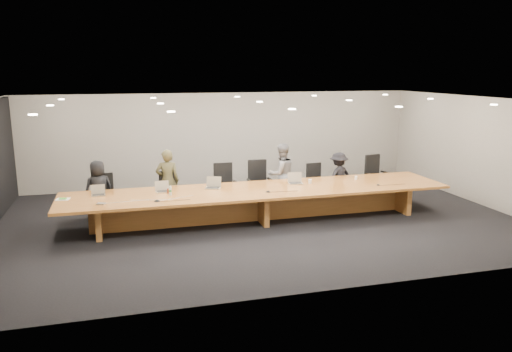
{
  "coord_description": "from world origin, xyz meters",
  "views": [
    {
      "loc": [
        -3.07,
        -10.88,
        3.48
      ],
      "look_at": [
        0.0,
        0.3,
        1.0
      ],
      "focal_mm": 35.0,
      "sensor_mm": 36.0,
      "label": 1
    }
  ],
  "objects_px": {
    "water_bottle": "(170,191)",
    "av_box": "(101,204)",
    "laptop_c": "(213,183)",
    "person_a": "(99,189)",
    "mic_right": "(378,185)",
    "laptop_d": "(296,178)",
    "chair_mid_left": "(225,186)",
    "person_c": "(281,174)",
    "conference_table": "(259,199)",
    "mic_center": "(268,191)",
    "laptop_b": "(163,187)",
    "paper_cup_far": "(356,178)",
    "amber_mug": "(169,191)",
    "person_b": "(168,181)",
    "paper_cup_near": "(310,181)",
    "chair_left": "(169,192)",
    "chair_far_right": "(378,176)",
    "chair_far_left": "(105,195)",
    "laptop_a": "(98,190)",
    "mic_left": "(157,201)",
    "chair_right": "(317,182)",
    "chair_mid_right": "(259,183)",
    "person_d": "(338,177)"
  },
  "relations": [
    {
      "from": "chair_right",
      "to": "person_a",
      "type": "relative_size",
      "value": 0.75
    },
    {
      "from": "chair_left",
      "to": "chair_far_right",
      "type": "xyz_separation_m",
      "value": [
        5.73,
        0.06,
        0.07
      ]
    },
    {
      "from": "water_bottle",
      "to": "paper_cup_near",
      "type": "height_order",
      "value": "water_bottle"
    },
    {
      "from": "paper_cup_near",
      "to": "paper_cup_far",
      "type": "xyz_separation_m",
      "value": [
        1.28,
        0.09,
        -0.01
      ]
    },
    {
      "from": "laptop_c",
      "to": "paper_cup_near",
      "type": "distance_m",
      "value": 2.4
    },
    {
      "from": "laptop_c",
      "to": "av_box",
      "type": "distance_m",
      "value": 2.61
    },
    {
      "from": "person_a",
      "to": "paper_cup_far",
      "type": "height_order",
      "value": "person_a"
    },
    {
      "from": "person_b",
      "to": "water_bottle",
      "type": "distance_m",
      "value": 1.28
    },
    {
      "from": "laptop_d",
      "to": "av_box",
      "type": "height_order",
      "value": "laptop_d"
    },
    {
      "from": "conference_table",
      "to": "mic_center",
      "type": "bearing_deg",
      "value": -71.93
    },
    {
      "from": "chair_left",
      "to": "chair_mid_right",
      "type": "relative_size",
      "value": 0.88
    },
    {
      "from": "chair_left",
      "to": "laptop_c",
      "type": "bearing_deg",
      "value": -42.01
    },
    {
      "from": "person_c",
      "to": "laptop_a",
      "type": "xyz_separation_m",
      "value": [
        -4.54,
        -0.87,
        0.06
      ]
    },
    {
      "from": "person_a",
      "to": "laptop_c",
      "type": "relative_size",
      "value": 3.99
    },
    {
      "from": "person_b",
      "to": "laptop_d",
      "type": "bearing_deg",
      "value": 169.29
    },
    {
      "from": "laptop_b",
      "to": "paper_cup_far",
      "type": "bearing_deg",
      "value": -6.67
    },
    {
      "from": "chair_far_right",
      "to": "person_b",
      "type": "height_order",
      "value": "person_b"
    },
    {
      "from": "laptop_b",
      "to": "amber_mug",
      "type": "distance_m",
      "value": 0.21
    },
    {
      "from": "chair_mid_right",
      "to": "mic_center",
      "type": "bearing_deg",
      "value": -97.66
    },
    {
      "from": "person_a",
      "to": "laptop_d",
      "type": "height_order",
      "value": "person_a"
    },
    {
      "from": "person_a",
      "to": "mic_right",
      "type": "bearing_deg",
      "value": 146.38
    },
    {
      "from": "chair_left",
      "to": "chair_far_right",
      "type": "height_order",
      "value": "chair_far_right"
    },
    {
      "from": "water_bottle",
      "to": "person_c",
      "type": "bearing_deg",
      "value": 22.68
    },
    {
      "from": "conference_table",
      "to": "chair_far_right",
      "type": "bearing_deg",
      "value": 18.25
    },
    {
      "from": "chair_mid_left",
      "to": "person_a",
      "type": "distance_m",
      "value": 3.07
    },
    {
      "from": "mic_left",
      "to": "laptop_d",
      "type": "bearing_deg",
      "value": 13.3
    },
    {
      "from": "conference_table",
      "to": "laptop_b",
      "type": "distance_m",
      "value": 2.24
    },
    {
      "from": "conference_table",
      "to": "amber_mug",
      "type": "bearing_deg",
      "value": 175.8
    },
    {
      "from": "chair_far_left",
      "to": "laptop_b",
      "type": "bearing_deg",
      "value": -40.82
    },
    {
      "from": "chair_left",
      "to": "mic_center",
      "type": "xyz_separation_m",
      "value": [
        2.09,
        -1.52,
        0.24
      ]
    },
    {
      "from": "amber_mug",
      "to": "chair_left",
      "type": "bearing_deg",
      "value": 85.01
    },
    {
      "from": "paper_cup_far",
      "to": "laptop_d",
      "type": "bearing_deg",
      "value": -179.25
    },
    {
      "from": "laptop_a",
      "to": "mic_left",
      "type": "distance_m",
      "value": 1.48
    },
    {
      "from": "person_c",
      "to": "laptop_d",
      "type": "distance_m",
      "value": 0.92
    },
    {
      "from": "conference_table",
      "to": "paper_cup_far",
      "type": "height_order",
      "value": "paper_cup_far"
    },
    {
      "from": "person_c",
      "to": "laptop_a",
      "type": "height_order",
      "value": "person_c"
    },
    {
      "from": "laptop_b",
      "to": "mic_right",
      "type": "xyz_separation_m",
      "value": [
        5.07,
        -0.68,
        -0.11
      ]
    },
    {
      "from": "mic_left",
      "to": "mic_center",
      "type": "distance_m",
      "value": 2.51
    },
    {
      "from": "water_bottle",
      "to": "av_box",
      "type": "distance_m",
      "value": 1.52
    },
    {
      "from": "laptop_c",
      "to": "water_bottle",
      "type": "distance_m",
      "value": 1.09
    },
    {
      "from": "chair_mid_left",
      "to": "amber_mug",
      "type": "distance_m",
      "value": 1.88
    },
    {
      "from": "conference_table",
      "to": "person_a",
      "type": "height_order",
      "value": "person_a"
    },
    {
      "from": "laptop_d",
      "to": "paper_cup_near",
      "type": "height_order",
      "value": "laptop_d"
    },
    {
      "from": "person_d",
      "to": "laptop_d",
      "type": "bearing_deg",
      "value": 11.16
    },
    {
      "from": "person_b",
      "to": "paper_cup_near",
      "type": "relative_size",
      "value": 15.28
    },
    {
      "from": "chair_far_right",
      "to": "laptop_b",
      "type": "xyz_separation_m",
      "value": [
        -5.95,
        -0.93,
        0.28
      ]
    },
    {
      "from": "laptop_b",
      "to": "person_b",
      "type": "bearing_deg",
      "value": 71.42
    },
    {
      "from": "person_c",
      "to": "laptop_c",
      "type": "height_order",
      "value": "person_c"
    },
    {
      "from": "paper_cup_far",
      "to": "mic_left",
      "type": "bearing_deg",
      "value": -170.69
    },
    {
      "from": "chair_mid_left",
      "to": "chair_far_right",
      "type": "height_order",
      "value": "chair_far_right"
    }
  ]
}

